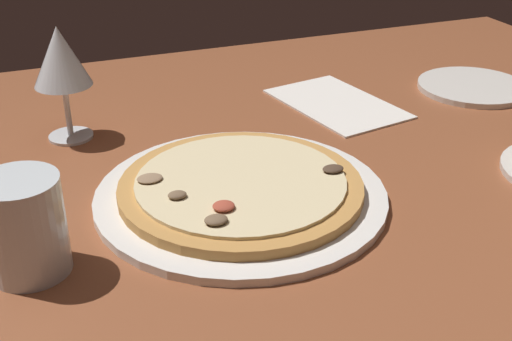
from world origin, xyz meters
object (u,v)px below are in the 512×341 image
(side_plate, at_px, (473,87))
(paper_menu, at_px, (337,104))
(pizza_main, at_px, (241,191))
(water_glass, at_px, (25,230))
(wine_glass_near, at_px, (60,59))

(side_plate, height_order, paper_menu, side_plate)
(pizza_main, bearing_deg, water_glass, 12.88)
(wine_glass_near, distance_m, side_plate, 0.64)
(pizza_main, relative_size, wine_glass_near, 2.15)
(wine_glass_near, distance_m, water_glass, 0.32)
(side_plate, distance_m, paper_menu, 0.24)
(pizza_main, bearing_deg, side_plate, -157.38)
(side_plate, bearing_deg, pizza_main, 22.62)
(water_glass, height_order, paper_menu, water_glass)
(side_plate, bearing_deg, water_glass, 19.50)
(wine_glass_near, relative_size, side_plate, 0.88)
(wine_glass_near, height_order, side_plate, wine_glass_near)
(pizza_main, xyz_separation_m, water_glass, (0.24, 0.05, 0.03))
(paper_menu, bearing_deg, wine_glass_near, -14.03)
(wine_glass_near, xyz_separation_m, paper_menu, (-0.40, 0.03, -0.11))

